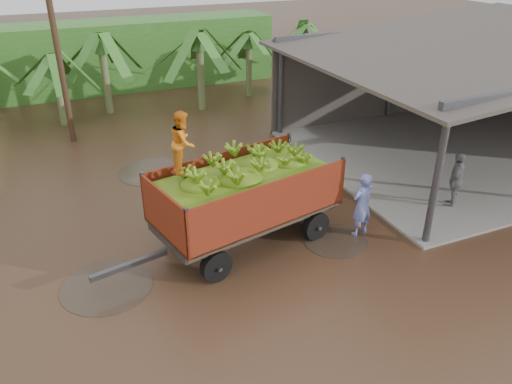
# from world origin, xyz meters

# --- Properties ---
(ground) EXTENTS (100.00, 100.00, 0.00)m
(ground) POSITION_xyz_m (0.00, 0.00, 0.00)
(ground) COLOR black
(ground) RESTS_ON ground
(packing_shed) EXTENTS (12.78, 10.80, 4.76)m
(packing_shed) POSITION_xyz_m (11.77, 1.77, 2.50)
(packing_shed) COLOR gray
(packing_shed) RESTS_ON ground
(hedge_north) EXTENTS (22.00, 3.00, 3.60)m
(hedge_north) POSITION_xyz_m (-2.00, 16.00, 1.80)
(hedge_north) COLOR #2D661E
(hedge_north) RESTS_ON ground
(banana_trailer) EXTENTS (7.01, 3.41, 3.91)m
(banana_trailer) POSITION_xyz_m (0.71, -1.59, 1.50)
(banana_trailer) COLOR #9F2B16
(banana_trailer) RESTS_ON ground
(man_blue) EXTENTS (0.78, 0.59, 1.91)m
(man_blue) POSITION_xyz_m (3.86, -2.55, 0.95)
(man_blue) COLOR #6F7BCA
(man_blue) RESTS_ON ground
(man_grey) EXTENTS (1.16, 0.98, 1.86)m
(man_grey) POSITION_xyz_m (7.47, -2.35, 0.93)
(man_grey) COLOR slate
(man_grey) RESTS_ON ground
(utility_pole) EXTENTS (1.20, 0.24, 8.36)m
(utility_pole) POSITION_xyz_m (-2.99, 8.38, 4.24)
(utility_pole) COLOR #47301E
(utility_pole) RESTS_ON ground
(banana_plants) EXTENTS (24.72, 20.28, 4.24)m
(banana_plants) POSITION_xyz_m (-5.22, 6.65, 1.87)
(banana_plants) COLOR #2D661E
(banana_plants) RESTS_ON ground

